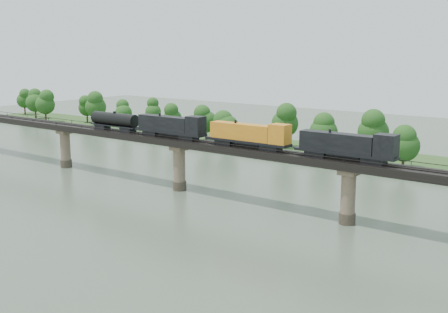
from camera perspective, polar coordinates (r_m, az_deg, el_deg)
The scene contains 6 objects.
ground at distance 105.17m, azimuth -15.54°, elevation -6.52°, with size 400.00×400.00×0.00m, color #3B493A.
far_bank at distance 168.55m, azimuth 8.03°, elevation 0.57°, with size 300.00×24.00×1.60m, color #26451B.
bridge at distance 123.47m, azimuth -4.56°, elevation -0.96°, with size 236.00×30.00×11.50m.
bridge_superstructure at distance 122.33m, azimuth -4.60°, elevation 1.95°, with size 220.00×4.90×0.75m.
far_treeline at distance 167.66m, azimuth 4.90°, elevation 3.36°, with size 289.06×17.54×13.60m.
freight_train at distance 114.76m, azimuth -0.37°, elevation 2.51°, with size 76.33×2.97×5.25m.
Camera 1 is at (80.81, -59.84, 30.82)m, focal length 45.00 mm.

